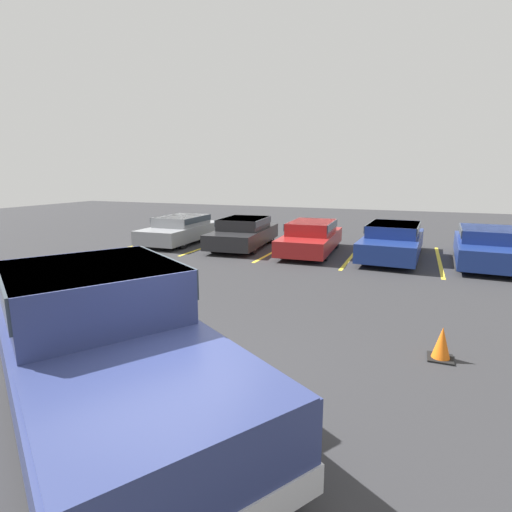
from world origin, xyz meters
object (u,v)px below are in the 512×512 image
at_px(parked_sedan_a, 181,228).
at_px(parked_sedan_d, 393,239).
at_px(parked_sedan_c, 311,236).
at_px(parked_sedan_b, 244,232).
at_px(traffic_cone, 442,345).
at_px(parked_sedan_e, 486,245).
at_px(pickup_truck, 103,342).

relative_size(parked_sedan_a, parked_sedan_d, 0.93).
distance_m(parked_sedan_c, parked_sedan_d, 2.90).
height_order(parked_sedan_b, traffic_cone, parked_sedan_b).
distance_m(parked_sedan_b, parked_sedan_e, 8.59).
height_order(parked_sedan_b, parked_sedan_d, parked_sedan_d).
xyz_separation_m(pickup_truck, parked_sedan_e, (5.62, 11.09, -0.26)).
bearing_deg(traffic_cone, pickup_truck, -142.04).
bearing_deg(pickup_truck, parked_sedan_c, 123.61).
bearing_deg(traffic_cone, parked_sedan_d, 98.62).
distance_m(pickup_truck, parked_sedan_b, 11.46).
relative_size(parked_sedan_d, traffic_cone, 8.97).
bearing_deg(parked_sedan_b, traffic_cone, 36.14).
xyz_separation_m(pickup_truck, traffic_cone, (3.96, 3.09, -0.65)).
bearing_deg(parked_sedan_e, parked_sedan_b, -86.97).
height_order(parked_sedan_a, parked_sedan_d, parked_sedan_d).
bearing_deg(parked_sedan_d, parked_sedan_a, -86.62).
distance_m(pickup_truck, parked_sedan_e, 12.44).
relative_size(parked_sedan_a, parked_sedan_b, 1.02).
height_order(parked_sedan_b, parked_sedan_e, parked_sedan_e).
height_order(parked_sedan_c, traffic_cone, parked_sedan_c).
height_order(parked_sedan_b, parked_sedan_c, parked_sedan_b).
bearing_deg(parked_sedan_b, parked_sedan_c, 83.26).
height_order(parked_sedan_e, traffic_cone, parked_sedan_e).
xyz_separation_m(pickup_truck, parked_sedan_c, (-0.17, 10.98, -0.28)).
relative_size(parked_sedan_b, parked_sedan_d, 0.91).
bearing_deg(parked_sedan_b, parked_sedan_e, 85.32).
height_order(parked_sedan_a, traffic_cone, parked_sedan_a).
bearing_deg(parked_sedan_e, pickup_truck, -24.00).
bearing_deg(traffic_cone, parked_sedan_c, 117.61).
distance_m(parked_sedan_a, parked_sedan_d, 8.64).
xyz_separation_m(parked_sedan_c, parked_sedan_e, (5.79, 0.12, 0.01)).
xyz_separation_m(parked_sedan_c, parked_sedan_d, (2.90, 0.21, 0.02)).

